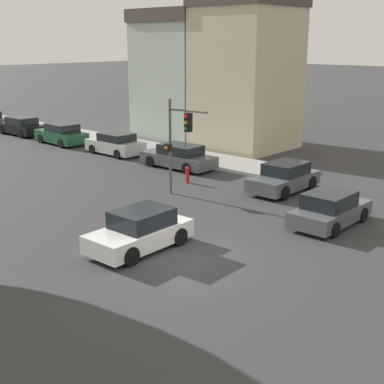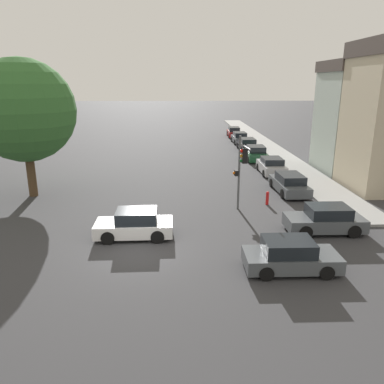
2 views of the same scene
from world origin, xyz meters
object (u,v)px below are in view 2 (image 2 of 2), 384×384
Objects in this scene: parked_car_5 at (234,132)px; crossing_car_2 at (325,220)px; street_tree at (23,111)px; parked_car_1 at (271,166)px; parked_car_0 at (289,184)px; parked_car_2 at (256,153)px; parked_car_3 at (247,145)px; crossing_car_0 at (135,225)px; fire_hydrant at (267,198)px; parked_car_4 at (240,138)px; crossing_car_1 at (290,256)px; traffic_signal at (241,164)px.

crossing_car_2 is at bearing -178.01° from parked_car_5.
street_tree is 2.25× the size of parked_car_1.
parked_car_0 is (0.18, 7.61, -0.02)m from crossing_car_2.
street_tree reaches higher than crossing_car_2.
parked_car_2 is at bearing -178.17° from parked_car_5.
parked_car_2 is at bearing -0.92° from parked_car_0.
street_tree is 2.01× the size of parked_car_3.
parked_car_0 is (10.51, 8.00, -0.02)m from crossing_car_0.
street_tree is 22.84m from parked_car_2.
fire_hydrant is at bearing 174.08° from parked_car_2.
parked_car_3 is 11.49m from parked_car_5.
parked_car_5 reaches higher than parked_car_4.
crossing_car_1 is 5.31m from crossing_car_2.
traffic_signal is 6.46m from parked_car_0.
crossing_car_0 reaches higher than parked_car_3.
parked_car_0 is 1.02× the size of parked_car_3.
crossing_car_2 is 0.98× the size of parked_car_1.
parked_car_2 is 17.39m from parked_car_5.
crossing_car_2 is 0.88× the size of parked_car_3.
street_tree is 20.07m from crossing_car_1.
street_tree is 35.38m from parked_car_5.
parked_car_0 is 29.36m from parked_car_5.
parked_car_3 is (0.16, 25.47, -0.01)m from crossing_car_2.
parked_car_5 is (0.12, 17.39, -0.02)m from parked_car_2.
crossing_car_2 is (10.33, 0.39, 0.00)m from crossing_car_0.
parked_car_5 is (18.70, 29.55, -5.35)m from street_tree.
crossing_car_0 is 0.87× the size of parked_car_5.
crossing_car_2 reaches higher than parked_car_1.
crossing_car_2 is at bearing 176.99° from parked_car_0.
parked_car_2 is (18.58, 12.16, -5.33)m from street_tree.
traffic_signal is 3.58m from fire_hydrant.
street_tree is 2.10× the size of parked_car_2.
parked_car_2 is (-0.24, 5.95, 0.03)m from parked_car_1.
traffic_signal reaches higher than crossing_car_1.
fire_hydrant is (-2.27, -2.80, -0.20)m from parked_car_0.
street_tree reaches higher than parked_car_3.
crossing_car_2 is at bearing 179.25° from parked_car_4.
parked_car_0 is 6.02m from parked_car_1.
parked_car_0 reaches higher than crossing_car_1.
parked_car_4 is at bearing 0.69° from parked_car_1.
parked_car_4 is (-0.17, 17.38, 0.01)m from parked_car_1.
traffic_signal is at bearing -149.34° from crossing_car_0.
parked_car_0 is 1.14× the size of parked_car_1.
parked_car_0 is 5.27× the size of fire_hydrant.
parked_car_0 is 1.06× the size of parked_car_2.
fire_hydrant is at bearing 174.66° from parked_car_4.
fire_hydrant is at bearing -149.26° from crossing_car_0.
parked_car_4 reaches higher than parked_car_0.
street_tree is 2.35× the size of crossing_car_1.
parked_car_3 reaches higher than fire_hydrant.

